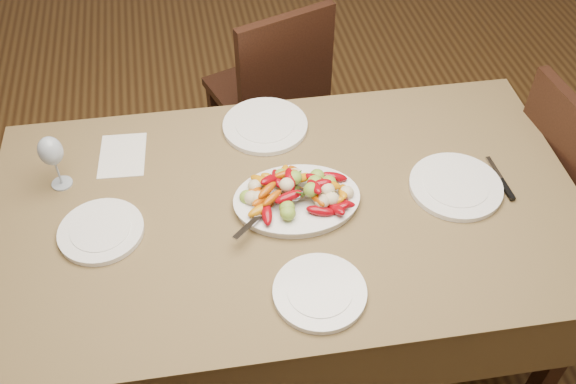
# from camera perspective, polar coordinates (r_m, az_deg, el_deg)

# --- Properties ---
(floor) EXTENTS (6.00, 6.00, 0.00)m
(floor) POSITION_cam_1_polar(r_m,az_deg,el_deg) (2.63, 5.32, -11.50)
(floor) COLOR #402B13
(floor) RESTS_ON ground
(dining_table) EXTENTS (1.88, 1.11, 0.76)m
(dining_table) POSITION_cam_1_polar(r_m,az_deg,el_deg) (2.28, -0.00, -7.66)
(dining_table) COLOR brown
(dining_table) RESTS_ON ground
(chair_far) EXTENTS (0.53, 0.53, 0.95)m
(chair_far) POSITION_cam_1_polar(r_m,az_deg,el_deg) (2.88, -2.08, 8.96)
(chair_far) COLOR black
(chair_far) RESTS_ON ground
(serving_platter) EXTENTS (0.39, 0.30, 0.02)m
(serving_platter) POSITION_cam_1_polar(r_m,az_deg,el_deg) (1.98, 0.78, -0.83)
(serving_platter) COLOR white
(serving_platter) RESTS_ON dining_table
(roasted_vegetables) EXTENTS (0.32, 0.22, 0.09)m
(roasted_vegetables) POSITION_cam_1_polar(r_m,az_deg,el_deg) (1.94, 0.80, 0.31)
(roasted_vegetables) COLOR #790209
(roasted_vegetables) RESTS_ON serving_platter
(serving_spoon) EXTENTS (0.24, 0.24, 0.03)m
(serving_spoon) POSITION_cam_1_polar(r_m,az_deg,el_deg) (1.92, -0.94, -1.11)
(serving_spoon) COLOR #9EA0A8
(serving_spoon) RESTS_ON serving_platter
(plate_left) EXTENTS (0.25, 0.25, 0.02)m
(plate_left) POSITION_cam_1_polar(r_m,az_deg,el_deg) (1.98, -16.27, -3.38)
(plate_left) COLOR white
(plate_left) RESTS_ON dining_table
(plate_right) EXTENTS (0.29, 0.29, 0.02)m
(plate_right) POSITION_cam_1_polar(r_m,az_deg,el_deg) (2.10, 14.68, 0.49)
(plate_right) COLOR white
(plate_right) RESTS_ON dining_table
(plate_far) EXTENTS (0.30, 0.30, 0.02)m
(plate_far) POSITION_cam_1_polar(r_m,az_deg,el_deg) (2.24, -2.04, 5.90)
(plate_far) COLOR white
(plate_far) RESTS_ON dining_table
(plate_near) EXTENTS (0.26, 0.26, 0.02)m
(plate_near) POSITION_cam_1_polar(r_m,az_deg,el_deg) (1.77, 2.83, -8.90)
(plate_near) COLOR white
(plate_near) RESTS_ON dining_table
(wine_glass) EXTENTS (0.08, 0.08, 0.20)m
(wine_glass) POSITION_cam_1_polar(r_m,az_deg,el_deg) (2.10, -20.08, 2.62)
(wine_glass) COLOR #8C99A5
(wine_glass) RESTS_ON dining_table
(menu_card) EXTENTS (0.17, 0.22, 0.00)m
(menu_card) POSITION_cam_1_polar(r_m,az_deg,el_deg) (2.21, -14.50, 3.18)
(menu_card) COLOR silver
(menu_card) RESTS_ON dining_table
(table_knife) EXTENTS (0.02, 0.20, 0.01)m
(table_knife) POSITION_cam_1_polar(r_m,az_deg,el_deg) (2.16, 18.40, 0.98)
(table_knife) COLOR #9EA0A8
(table_knife) RESTS_ON dining_table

